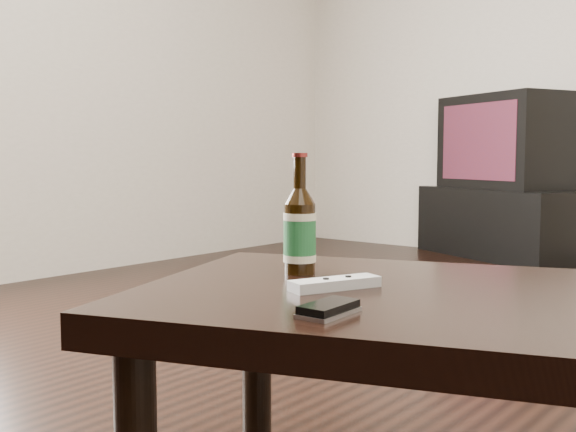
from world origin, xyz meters
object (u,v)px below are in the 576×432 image
Objects in this scene: coffee_table at (475,328)px; beer_bottle at (300,231)px; tv at (508,142)px; tv_stand at (505,223)px; phone at (329,309)px; remote at (335,284)px.

beer_bottle is (-0.36, -0.03, 0.14)m from coffee_table.
coffee_table is at bearing -44.54° from tv.
tv_stand is 3.75m from phone.
tv_stand is 0.87× the size of coffee_table.
coffee_table is at bearing -44.56° from tv_stand.
phone is (1.16, -3.56, -0.32)m from tv.
beer_bottle reaches higher than tv_stand.
tv reaches higher than beer_bottle.
coffee_table is 12.51× the size of phone.
tv is 0.72× the size of coffee_table.
tv_stand is 6.63× the size of remote.
phone reaches higher than coffee_table.
tv is at bearing -90.00° from tv_stand.
coffee_table is at bearing 49.60° from remote.
remote is (1.05, -3.40, 0.21)m from tv_stand.
remote is (-0.21, -0.11, 0.07)m from coffee_table.
tv_stand is 3.57m from remote.
phone is 0.61× the size of remote.
tv_stand is at bearing 105.24° from beer_bottle.
remote reaches higher than phone.
coffee_table is at bearing 65.71° from phone.
tv is at bearing 105.26° from beer_bottle.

